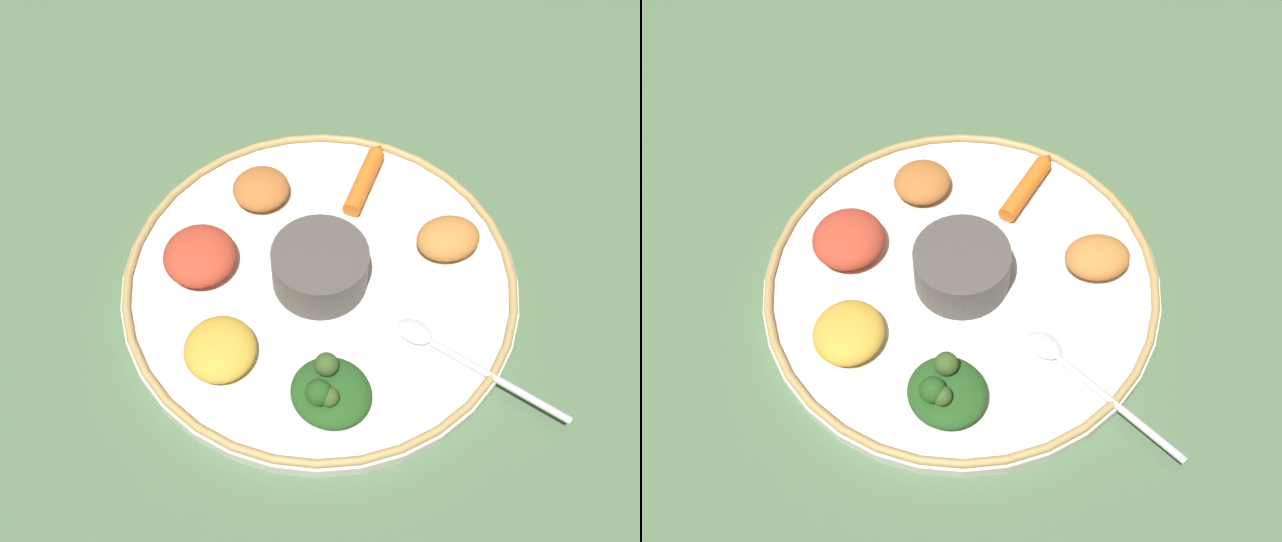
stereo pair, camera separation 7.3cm
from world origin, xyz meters
The scene contains 11 objects.
ground_plane centered at (0.00, 0.00, 0.00)m, with size 2.40×2.40×0.00m, color #4C6B47.
platter centered at (0.00, 0.00, 0.01)m, with size 0.38×0.38×0.01m, color white.
platter_rim centered at (0.00, 0.00, 0.02)m, with size 0.38×0.38×0.01m, color tan.
center_bowl centered at (0.00, 0.00, 0.04)m, with size 0.09×0.09×0.04m.
spoon centered at (0.00, 0.15, 0.02)m, with size 0.02×0.17×0.01m.
greens_pile centered at (0.10, 0.08, 0.03)m, with size 0.07×0.07×0.04m.
carrot_near_spoon centered at (-0.13, -0.03, 0.02)m, with size 0.10×0.04×0.02m.
mound_squash centered at (-0.10, 0.08, 0.03)m, with size 0.06×0.05×0.03m, color #C67A38.
mound_chickpea centered at (-0.05, -0.11, 0.03)m, with size 0.06×0.06×0.02m, color #B2662D.
mound_lentil_yellow centered at (0.12, -0.03, 0.03)m, with size 0.07×0.06×0.03m, color gold.
mound_berbere_red centered at (0.05, -0.10, 0.03)m, with size 0.07×0.07×0.03m, color #B73D28.
Camera 1 is at (0.34, 0.23, 0.63)m, focal length 43.56 mm.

